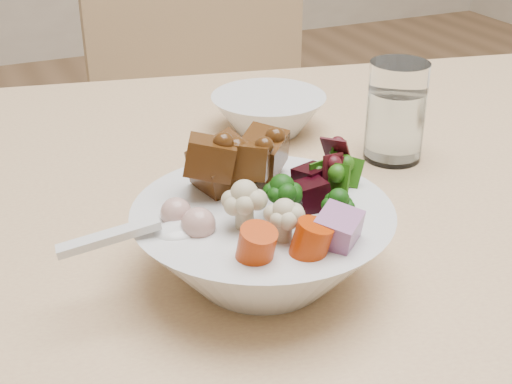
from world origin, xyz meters
The scene contains 5 objects.
chair_far centered at (-0.17, 0.55, 0.53)m, with size 0.45×0.45×0.95m.
food_bowl centered at (-0.42, -0.19, 0.77)m, with size 0.21×0.21×0.11m.
soup_spoon centered at (-0.50, -0.19, 0.79)m, with size 0.11×0.04×0.02m.
water_glass centered at (-0.19, -0.04, 0.78)m, with size 0.06×0.06×0.11m.
side_bowl centered at (-0.29, 0.09, 0.75)m, with size 0.14×0.14×0.05m, color silver, non-canonical shape.
Camera 1 is at (-0.62, -0.63, 1.06)m, focal length 50.00 mm.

